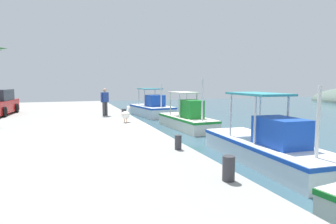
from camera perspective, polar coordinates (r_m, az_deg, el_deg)
The scene contains 9 objects.
quay_pier at distance 13.83m, azimuth -24.70°, elevation -4.77°, with size 36.00×10.00×0.80m, color #9E9E99.
fishing_boat_nearest at distance 24.10m, azimuth -3.09°, elevation 0.69°, with size 5.06×2.85×2.68m.
fishing_boat_second at distance 17.59m, azimuth 3.81°, elevation -1.38°, with size 5.26×2.03×3.04m.
fishing_boat_third at distance 10.77m, azimuth 19.03°, elevation -6.46°, with size 6.21×2.13×2.76m.
pelican at distance 14.80m, azimuth -8.31°, elevation -0.48°, with size 0.88×0.75×0.82m.
fisherman_standing at distance 17.82m, azimuth -12.34°, elevation 2.20°, with size 0.45×0.52×1.65m.
mooring_bollard_nearest at distance 17.67m, azimuth -8.68°, elevation -0.05°, with size 0.27×0.27×0.42m, color #333338.
mooring_bollard_second at distance 8.83m, azimuth 2.01°, elevation -5.98°, with size 0.21×0.21×0.44m, color #333338.
mooring_bollard_third at distance 6.24m, azimuth 11.84°, elevation -10.82°, with size 0.26×0.26×0.52m, color #333338.
Camera 1 is at (13.53, -3.52, 2.85)m, focal length 30.94 mm.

